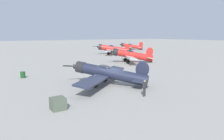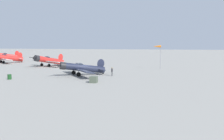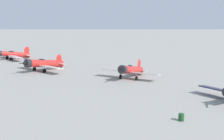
{
  "view_description": "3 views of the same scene",
  "coord_description": "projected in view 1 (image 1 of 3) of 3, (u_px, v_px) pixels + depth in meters",
  "views": [
    {
      "loc": [
        -19.86,
        13.18,
        5.8
      ],
      "look_at": [
        0.0,
        0.0,
        1.8
      ],
      "focal_mm": 33.93,
      "sensor_mm": 36.0,
      "label": 1
    },
    {
      "loc": [
        -14.86,
        42.55,
        5.93
      ],
      "look_at": [
        -5.42,
        -0.08,
        1.1
      ],
      "focal_mm": 38.56,
      "sensor_mm": 36.0,
      "label": 2
    },
    {
      "loc": [
        17.91,
        39.38,
        11.76
      ],
      "look_at": [
        18.15,
        -14.65,
        1.6
      ],
      "focal_mm": 47.55,
      "sensor_mm": 36.0,
      "label": 3
    }
  ],
  "objects": [
    {
      "name": "ground_plane",
      "position": [
        112.0,
        85.0,
        24.47
      ],
      "size": [
        400.0,
        400.0,
        0.0
      ],
      "primitive_type": "plane",
      "color": "gray"
    },
    {
      "name": "airplane_foreground",
      "position": [
        108.0,
        73.0,
        24.39
      ],
      "size": [
        9.3,
        10.65,
        3.05
      ],
      "rotation": [
        0.0,
        0.0,
        6.95
      ],
      "color": "#1E2338",
      "rests_on": "ground_plane"
    },
    {
      "name": "ground_crew_mechanic",
      "position": [
        145.0,
        87.0,
        19.9
      ],
      "size": [
        0.36,
        0.58,
        1.59
      ],
      "rotation": [
        0.0,
        0.0,
        3.51
      ],
      "color": "#2D2D33",
      "rests_on": "ground_plane"
    },
    {
      "name": "airplane_far_line",
      "position": [
        113.0,
        49.0,
        62.95
      ],
      "size": [
        10.8,
        9.79,
        3.22
      ],
      "rotation": [
        0.0,
        0.0,
        7.16
      ],
      "color": "red",
      "rests_on": "ground_plane"
    },
    {
      "name": "fuel_drum",
      "position": [
        23.0,
        75.0,
        28.66
      ],
      "size": [
        0.67,
        0.67,
        0.83
      ],
      "color": "#19471E",
      "rests_on": "ground_plane"
    },
    {
      "name": "airplane_outer_stand",
      "position": [
        131.0,
        46.0,
        81.85
      ],
      "size": [
        9.29,
        10.78,
        3.24
      ],
      "rotation": [
        0.0,
        0.0,
        6.94
      ],
      "color": "red",
      "rests_on": "ground_plane"
    },
    {
      "name": "equipment_crate",
      "position": [
        58.0,
        104.0,
        16.49
      ],
      "size": [
        1.09,
        1.09,
        0.97
      ],
      "rotation": [
        0.0,
        0.0,
        6.28
      ],
      "color": "#4C5647",
      "rests_on": "ground_plane"
    },
    {
      "name": "airplane_mid_apron",
      "position": [
        131.0,
        55.0,
        44.22
      ],
      "size": [
        10.93,
        9.71,
        3.28
      ],
      "rotation": [
        0.0,
        0.0,
        7.36
      ],
      "color": "red",
      "rests_on": "ground_plane"
    }
  ]
}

